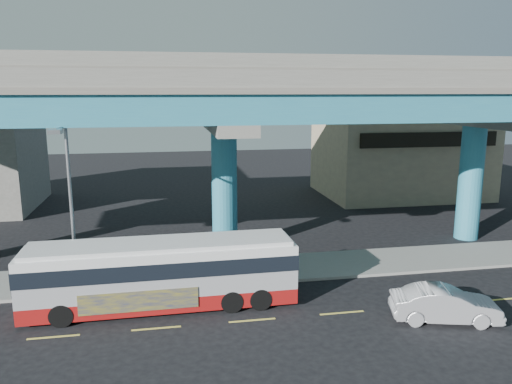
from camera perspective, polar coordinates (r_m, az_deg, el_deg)
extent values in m
plane|color=black|center=(22.12, -0.58, -14.13)|extent=(120.00, 120.00, 0.00)
cube|color=gray|center=(27.09, -2.61, -9.00)|extent=(70.00, 4.00, 0.15)
cube|color=#D8C64C|center=(22.06, -22.14, -15.10)|extent=(2.00, 0.12, 0.01)
cube|color=#D8C64C|center=(21.59, -11.32, -15.03)|extent=(2.00, 0.12, 0.01)
cube|color=#D8C64C|center=(21.85, -0.44, -14.45)|extent=(2.00, 0.12, 0.01)
cube|color=#D8C64C|center=(22.82, 9.78, -13.45)|extent=(2.00, 0.12, 0.01)
cube|color=#D8C64C|center=(24.42, 18.83, -12.20)|extent=(2.00, 0.12, 0.01)
cube|color=#D8C64C|center=(26.53, 26.54, -10.89)|extent=(2.00, 0.12, 0.01)
cylinder|color=teal|center=(29.43, -3.62, 0.01)|extent=(1.50, 1.50, 7.40)
cube|color=gray|center=(28.89, -3.72, 7.81)|extent=(2.00, 12.00, 0.60)
cube|color=gray|center=(32.33, -4.49, 9.79)|extent=(1.80, 5.00, 1.20)
cylinder|color=teal|center=(35.09, 23.29, 0.97)|extent=(1.50, 1.50, 7.40)
cube|color=gray|center=(34.65, 23.82, 7.48)|extent=(2.00, 12.00, 0.60)
cube|color=gray|center=(37.56, 20.93, 9.33)|extent=(1.80, 5.00, 1.20)
cube|color=teal|center=(25.38, -2.79, 9.55)|extent=(52.00, 5.00, 1.40)
cube|color=gray|center=(25.36, -2.81, 11.47)|extent=(52.00, 5.40, 0.30)
cube|color=gray|center=(22.89, -1.96, 12.84)|extent=(52.00, 0.25, 0.80)
cube|color=gray|center=(27.84, -3.53, 12.61)|extent=(52.00, 0.25, 0.80)
cube|color=teal|center=(32.31, -4.53, 12.10)|extent=(52.00, 5.00, 1.40)
cube|color=gray|center=(32.33, -4.55, 13.61)|extent=(52.00, 5.40, 0.30)
cube|color=gray|center=(29.87, -4.05, 14.84)|extent=(52.00, 0.25, 0.80)
cube|color=gray|center=(34.84, -5.02, 14.36)|extent=(52.00, 0.25, 0.80)
cube|color=tan|center=(48.10, 16.08, 3.87)|extent=(14.00, 10.00, 7.00)
cube|color=black|center=(43.40, 19.22, 5.67)|extent=(12.00, 0.25, 1.20)
cube|color=maroon|center=(23.24, -10.59, -11.55)|extent=(11.87, 2.64, 0.69)
cube|color=silver|center=(22.84, -10.69, -9.05)|extent=(11.87, 2.64, 1.48)
cube|color=black|center=(22.67, -10.74, -7.88)|extent=(11.93, 2.70, 0.69)
cube|color=silver|center=(22.50, -10.79, -6.58)|extent=(11.87, 2.64, 0.39)
cube|color=silver|center=(22.41, -10.82, -5.86)|extent=(11.46, 2.39, 0.20)
cube|color=black|center=(23.47, 4.05, -7.40)|extent=(0.08, 2.27, 1.18)
cube|color=black|center=(23.50, -25.52, -8.53)|extent=(0.08, 2.27, 1.18)
cube|color=navy|center=(21.94, -13.21, -12.07)|extent=(4.93, 0.10, 0.89)
cylinder|color=black|center=(22.61, -21.38, -13.00)|extent=(0.99, 0.31, 0.99)
cylinder|color=black|center=(24.67, -20.46, -10.84)|extent=(0.99, 0.31, 0.99)
cylinder|color=black|center=(22.41, -2.78, -12.40)|extent=(0.99, 0.31, 0.99)
cylinder|color=black|center=(24.48, -3.57, -10.27)|extent=(0.99, 0.31, 0.99)
cylinder|color=black|center=(22.61, 0.51, -12.16)|extent=(0.99, 0.31, 0.99)
cylinder|color=black|center=(24.66, -0.57, -10.07)|extent=(0.99, 0.31, 0.99)
imported|color=#A5A4A9|center=(22.96, 20.80, -11.93)|extent=(3.80, 5.24, 1.47)
imported|color=#2A2A2F|center=(27.36, -22.15, -8.16)|extent=(3.08, 4.22, 1.21)
cylinder|color=gray|center=(24.62, -20.33, -1.85)|extent=(0.16, 0.16, 8.07)
cylinder|color=gray|center=(23.00, -21.45, 6.81)|extent=(0.12, 2.18, 0.12)
cube|color=gray|center=(21.94, -21.96, 6.44)|extent=(0.50, 0.70, 0.18)
cylinder|color=gray|center=(25.83, 2.00, -7.46)|extent=(0.06, 0.06, 2.04)
cylinder|color=#B20A0A|center=(25.51, 2.03, -5.42)|extent=(0.69, 0.22, 0.70)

